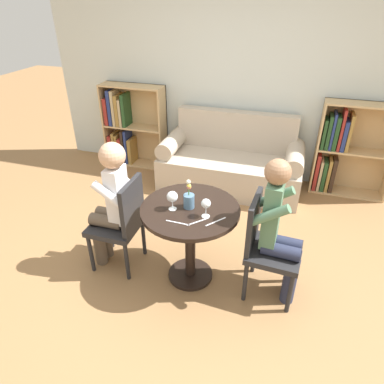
% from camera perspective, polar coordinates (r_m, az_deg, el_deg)
% --- Properties ---
extents(ground_plane, '(16.00, 16.00, 0.00)m').
position_cam_1_polar(ground_plane, '(3.22, -0.27, -13.69)').
color(ground_plane, olive).
extents(back_wall, '(5.20, 0.05, 2.70)m').
position_cam_1_polar(back_wall, '(4.53, 8.43, 18.92)').
color(back_wall, silver).
rests_on(back_wall, ground_plane).
extents(round_table, '(0.81, 0.81, 0.74)m').
position_cam_1_polar(round_table, '(2.86, -0.30, -5.63)').
color(round_table, black).
rests_on(round_table, ground_plane).
extents(couch, '(1.77, 0.80, 0.92)m').
position_cam_1_polar(couch, '(4.46, 6.50, 4.71)').
color(couch, '#B7A893').
rests_on(couch, ground_plane).
extents(bookshelf_left, '(0.88, 0.28, 1.15)m').
position_cam_1_polar(bookshelf_left, '(5.08, -10.63, 10.54)').
color(bookshelf_left, tan).
rests_on(bookshelf_left, ground_plane).
extents(bookshelf_right, '(0.88, 0.28, 1.15)m').
position_cam_1_polar(bookshelf_right, '(4.59, 23.92, 6.41)').
color(bookshelf_right, tan).
rests_on(bookshelf_right, ground_plane).
extents(chair_left, '(0.42, 0.42, 0.90)m').
position_cam_1_polar(chair_left, '(3.09, -11.61, -4.69)').
color(chair_left, '#232326').
rests_on(chair_left, ground_plane).
extents(chair_right, '(0.44, 0.44, 0.90)m').
position_cam_1_polar(chair_right, '(2.84, 12.22, -8.37)').
color(chair_right, '#232326').
rests_on(chair_right, ground_plane).
extents(person_left, '(0.42, 0.34, 1.23)m').
position_cam_1_polar(person_left, '(3.03, -13.40, -1.68)').
color(person_left, brown).
rests_on(person_left, ground_plane).
extents(person_right, '(0.43, 0.36, 1.24)m').
position_cam_1_polar(person_right, '(2.74, 14.43, -6.22)').
color(person_right, '#282D47').
rests_on(person_right, ground_plane).
extents(wine_glass_left, '(0.09, 0.09, 0.16)m').
position_cam_1_polar(wine_glass_left, '(2.68, -3.31, -0.88)').
color(wine_glass_left, white).
rests_on(wine_glass_left, round_table).
extents(wine_glass_right, '(0.07, 0.07, 0.16)m').
position_cam_1_polar(wine_glass_right, '(2.59, 2.35, -2.02)').
color(wine_glass_right, white).
rests_on(wine_glass_right, round_table).
extents(flower_vase, '(0.09, 0.09, 0.25)m').
position_cam_1_polar(flower_vase, '(2.72, -0.52, -1.09)').
color(flower_vase, slate).
rests_on(flower_vase, round_table).
extents(knife_left_setting, '(0.14, 0.15, 0.00)m').
position_cam_1_polar(knife_left_setting, '(2.60, 0.97, -4.96)').
color(knife_left_setting, silver).
rests_on(knife_left_setting, round_table).
extents(fork_left_setting, '(0.13, 0.16, 0.00)m').
position_cam_1_polar(fork_left_setting, '(2.60, 3.99, -4.94)').
color(fork_left_setting, silver).
rests_on(fork_left_setting, round_table).
extents(knife_right_setting, '(0.19, 0.02, 0.00)m').
position_cam_1_polar(knife_right_setting, '(2.59, -2.39, -5.13)').
color(knife_right_setting, silver).
rests_on(knife_right_setting, round_table).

